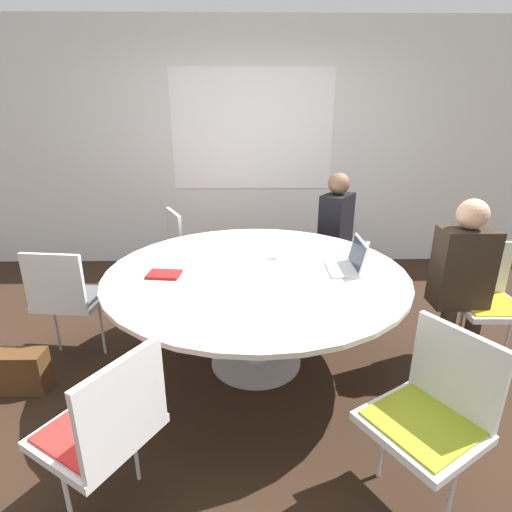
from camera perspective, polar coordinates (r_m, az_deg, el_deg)
The scene contains 15 objects.
ground_plane at distance 3.05m, azimuth 0.00°, elevation -14.86°, with size 16.00×16.00×0.00m, color black.
wall_back at distance 4.72m, azimuth -0.51°, elevation 15.15°, with size 8.00×0.07×2.70m.
conference_table at distance 2.74m, azimuth 0.00°, elevation -3.90°, with size 2.02×2.02×0.73m.
chair_0 at distance 3.29m, azimuth 30.02°, elevation -4.65°, with size 0.45×0.43×0.87m.
chair_1 at distance 4.19m, azimuth 11.57°, elevation 2.58°, with size 0.59×0.60×0.87m.
chair_2 at distance 3.93m, azimuth -9.62°, elevation 1.56°, with size 0.57×0.58×0.87m.
chair_3 at distance 3.15m, azimuth -25.33°, elevation -4.90°, with size 0.49×0.47×0.87m.
chair_4 at distance 1.90m, azimuth -20.64°, elevation -21.47°, with size 0.59×0.59×0.87m.
chair_5 at distance 2.02m, azimuth 23.97°, elevation -19.22°, with size 0.59×0.59×0.87m.
person_0 at distance 3.04m, azimuth 27.47°, elevation -2.16°, with size 0.36×0.26×1.22m.
person_1 at distance 3.89m, azimuth 11.56°, elevation 4.20°, with size 0.38×0.42×1.22m.
laptop at distance 2.76m, azimuth 13.13°, elevation -0.84°, with size 0.23×0.33×0.21m.
spiral_notebook at distance 2.67m, azimuth -13.00°, elevation -2.58°, with size 0.23×0.17×0.02m.
coffee_cup at distance 2.91m, azimuth 3.18°, elevation 0.36°, with size 0.07×0.07×0.08m.
handbag at distance 3.14m, azimuth -30.78°, elevation -13.94°, with size 0.36×0.16×0.28m.
Camera 1 is at (-0.05, -2.51, 1.74)m, focal length 28.00 mm.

